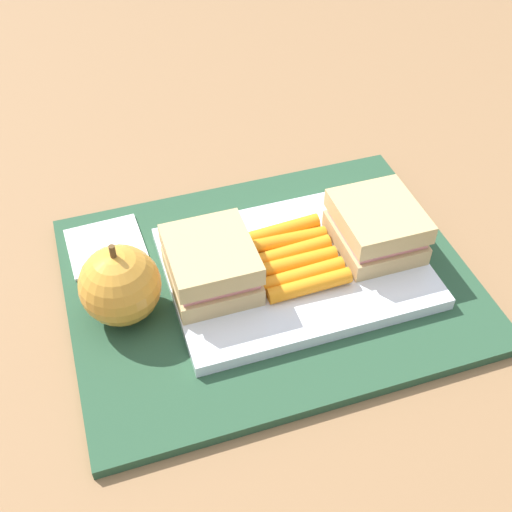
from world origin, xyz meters
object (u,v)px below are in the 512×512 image
apple (121,289)px  paper_napkin (106,246)px  sandwich_half_left (377,227)px  sandwich_half_right (211,265)px  food_tray (295,267)px  carrot_sticks_bundle (294,257)px

apple → paper_napkin: 0.10m
sandwich_half_left → sandwich_half_right: 0.16m
food_tray → sandwich_half_left: bearing=180.0°
sandwich_half_left → paper_napkin: sandwich_half_left is taller
carrot_sticks_bundle → apple: 0.16m
food_tray → apple: apple is taller
sandwich_half_left → apple: apple is taller
carrot_sticks_bundle → paper_napkin: 0.18m
sandwich_half_right → apple: size_ratio=1.00×
food_tray → apple: (0.16, 0.00, 0.03)m
apple → paper_napkin: bearing=-87.6°
food_tray → sandwich_half_right: sandwich_half_right is taller
paper_napkin → carrot_sticks_bundle: bearing=151.5°
apple → sandwich_half_right: bearing=-176.5°
sandwich_half_right → apple: bearing=3.5°
food_tray → paper_napkin: 0.18m
sandwich_half_left → carrot_sticks_bundle: 0.08m
sandwich_half_left → paper_napkin: bearing=-19.9°
sandwich_half_left → carrot_sticks_bundle: size_ratio=0.92×
sandwich_half_left → sandwich_half_right: (0.16, 0.00, 0.00)m
food_tray → paper_napkin: food_tray is taller
sandwich_half_right → apple: (0.08, 0.00, 0.00)m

